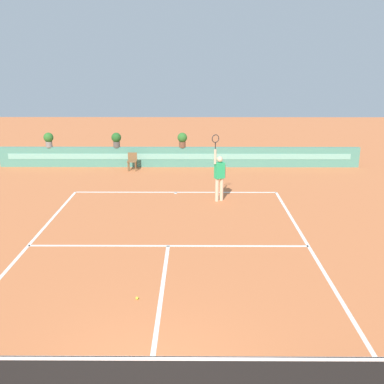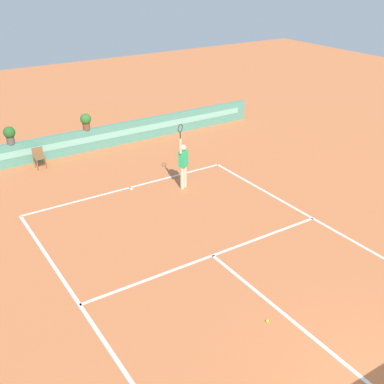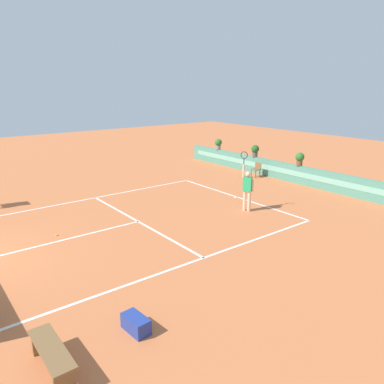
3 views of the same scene
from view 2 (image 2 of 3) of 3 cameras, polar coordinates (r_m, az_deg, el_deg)
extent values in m
plane|color=#C66B3D|center=(14.06, 3.40, -8.27)|extent=(60.00, 60.00, 0.00)
cube|color=white|center=(18.48, -7.37, 0.53)|extent=(8.22, 0.10, 0.01)
cube|color=white|center=(14.33, 2.45, -7.50)|extent=(8.22, 0.10, 0.01)
cube|color=white|center=(12.40, 11.26, -14.29)|extent=(0.10, 6.40, 0.01)
cube|color=white|center=(12.50, -12.36, -14.01)|extent=(0.10, 11.89, 0.01)
cube|color=white|center=(16.46, 15.20, -3.67)|extent=(0.10, 11.89, 0.01)
cube|color=white|center=(18.40, -7.23, 0.41)|extent=(0.10, 0.20, 0.01)
cube|color=#4C8E7A|center=(22.15, -12.62, 5.93)|extent=(18.00, 0.20, 1.00)
cube|color=#7ABCA8|center=(22.04, -12.53, 5.97)|extent=(17.10, 0.01, 0.28)
cylinder|color=brown|center=(20.72, -17.81, 3.02)|extent=(0.05, 0.05, 0.45)
cylinder|color=brown|center=(20.80, -16.89, 3.25)|extent=(0.05, 0.05, 0.45)
cylinder|color=brown|center=(21.04, -18.08, 3.34)|extent=(0.05, 0.05, 0.45)
cylinder|color=brown|center=(21.12, -17.17, 3.55)|extent=(0.05, 0.05, 0.45)
cube|color=brown|center=(20.83, -17.58, 3.91)|extent=(0.44, 0.44, 0.04)
cube|color=brown|center=(20.94, -17.81, 4.59)|extent=(0.44, 0.04, 0.36)
cylinder|color=beige|center=(18.21, -0.85, 1.90)|extent=(0.14, 0.14, 0.90)
cylinder|color=beige|center=(18.06, -1.17, 1.67)|extent=(0.14, 0.14, 0.90)
cube|color=#28B266|center=(17.84, -1.03, 3.98)|extent=(0.42, 0.36, 0.60)
sphere|color=beige|center=(17.68, -1.04, 5.27)|extent=(0.22, 0.22, 0.22)
cylinder|color=beige|center=(17.48, -1.38, 5.43)|extent=(0.09, 0.09, 0.55)
cylinder|color=black|center=(17.33, -1.39, 6.73)|extent=(0.04, 0.04, 0.24)
torus|color=#262626|center=(17.25, -1.40, 7.55)|extent=(0.29, 0.17, 0.31)
cylinder|color=beige|center=(18.03, -0.67, 4.07)|extent=(0.09, 0.09, 0.50)
sphere|color=#CCE033|center=(12.15, 8.89, -14.83)|extent=(0.07, 0.07, 0.07)
cylinder|color=brown|center=(21.99, -12.38, 7.58)|extent=(0.32, 0.32, 0.28)
sphere|color=#2D6B28|center=(21.89, -12.46, 8.43)|extent=(0.48, 0.48, 0.48)
cylinder|color=#514C47|center=(21.16, -20.65, 5.73)|extent=(0.32, 0.32, 0.28)
sphere|color=#235B23|center=(21.05, -20.79, 6.61)|extent=(0.48, 0.48, 0.48)
camera|label=1|loc=(8.58, 69.46, -9.95)|focal=42.45mm
camera|label=3|loc=(19.73, 49.21, 9.55)|focal=34.98mm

